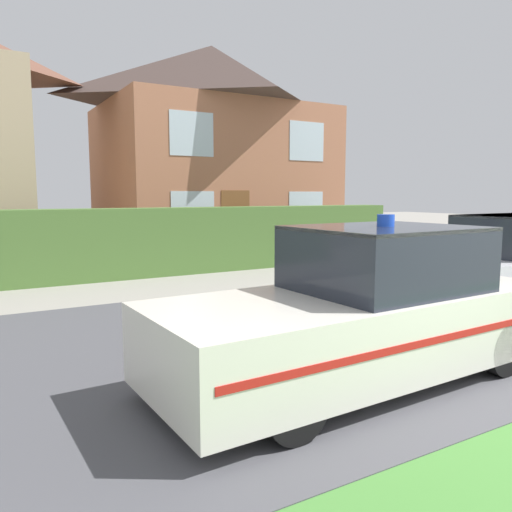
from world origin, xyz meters
TOP-DOWN VIEW (x-y plane):
  - road_strip at (0.00, 4.13)m, footprint 28.00×6.52m
  - garden_hedge at (-0.72, 10.14)m, footprint 15.14×0.80m
  - police_car at (-0.63, 2.33)m, footprint 4.58×1.86m
  - house_right at (3.79, 15.44)m, footprint 7.99×6.30m

SIDE VIEW (x-z plane):
  - road_strip at x=0.00m, z-range 0.00..0.01m
  - police_car at x=-0.63m, z-range -0.14..1.61m
  - garden_hedge at x=-0.72m, z-range 0.00..1.65m
  - house_right at x=3.79m, z-range 0.08..7.38m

